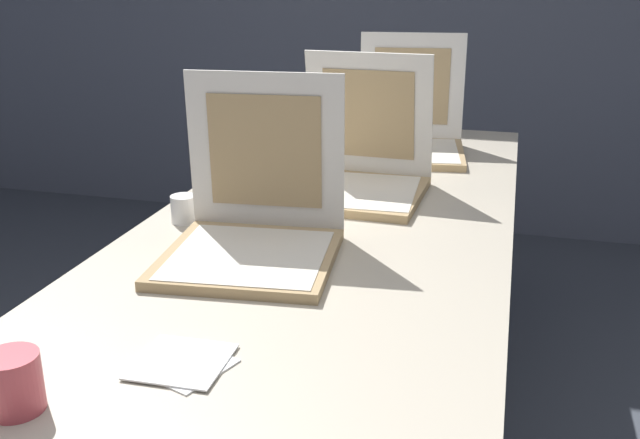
{
  "coord_description": "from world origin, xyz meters",
  "views": [
    {
      "loc": [
        0.41,
        -1.01,
        1.34
      ],
      "look_at": [
        0.02,
        0.45,
        0.8
      ],
      "focal_mm": 40.61,
      "sensor_mm": 36.0,
      "label": 1
    }
  ],
  "objects_px": {
    "pizza_box_back": "(409,137)",
    "napkin_pile": "(184,363)",
    "pizza_box_middle": "(358,174)",
    "cup_printed_front": "(14,383)",
    "table": "(330,237)",
    "pizza_box_front": "(253,232)",
    "cup_white_mid": "(221,190)",
    "cup_white_near_center": "(184,209)"
  },
  "relations": [
    {
      "from": "table",
      "to": "pizza_box_back",
      "type": "xyz_separation_m",
      "value": [
        0.09,
        0.71,
        0.1
      ]
    },
    {
      "from": "table",
      "to": "cup_white_mid",
      "type": "xyz_separation_m",
      "value": [
        -0.31,
        0.06,
        0.08
      ]
    },
    {
      "from": "cup_printed_front",
      "to": "napkin_pile",
      "type": "height_order",
      "value": "cup_printed_front"
    },
    {
      "from": "pizza_box_back",
      "to": "napkin_pile",
      "type": "relative_size",
      "value": 2.64
    },
    {
      "from": "pizza_box_back",
      "to": "cup_white_near_center",
      "type": "bearing_deg",
      "value": -124.81
    },
    {
      "from": "napkin_pile",
      "to": "cup_printed_front",
      "type": "bearing_deg",
      "value": -135.54
    },
    {
      "from": "cup_printed_front",
      "to": "pizza_box_front",
      "type": "bearing_deg",
      "value": 78.53
    },
    {
      "from": "pizza_box_middle",
      "to": "cup_white_mid",
      "type": "xyz_separation_m",
      "value": [
        -0.33,
        -0.17,
        -0.02
      ]
    },
    {
      "from": "pizza_box_middle",
      "to": "napkin_pile",
      "type": "distance_m",
      "value": 0.96
    },
    {
      "from": "pizza_box_back",
      "to": "napkin_pile",
      "type": "distance_m",
      "value": 1.45
    },
    {
      "from": "pizza_box_back",
      "to": "cup_white_near_center",
      "type": "relative_size",
      "value": 6.31
    },
    {
      "from": "pizza_box_front",
      "to": "pizza_box_middle",
      "type": "distance_m",
      "value": 0.51
    },
    {
      "from": "pizza_box_back",
      "to": "cup_printed_front",
      "type": "bearing_deg",
      "value": -108.53
    },
    {
      "from": "table",
      "to": "napkin_pile",
      "type": "xyz_separation_m",
      "value": [
        -0.05,
        -0.72,
        0.05
      ]
    },
    {
      "from": "pizza_box_front",
      "to": "cup_white_mid",
      "type": "bearing_deg",
      "value": 116.98
    },
    {
      "from": "pizza_box_front",
      "to": "napkin_pile",
      "type": "xyz_separation_m",
      "value": [
        0.05,
        -0.45,
        -0.05
      ]
    },
    {
      "from": "napkin_pile",
      "to": "cup_white_mid",
      "type": "bearing_deg",
      "value": 108.37
    },
    {
      "from": "cup_white_near_center",
      "to": "cup_printed_front",
      "type": "bearing_deg",
      "value": -82.0
    },
    {
      "from": "cup_white_mid",
      "to": "cup_printed_front",
      "type": "distance_m",
      "value": 0.96
    },
    {
      "from": "table",
      "to": "pizza_box_back",
      "type": "height_order",
      "value": "pizza_box_back"
    },
    {
      "from": "pizza_box_back",
      "to": "cup_white_mid",
      "type": "distance_m",
      "value": 0.77
    },
    {
      "from": "pizza_box_middle",
      "to": "cup_white_mid",
      "type": "relative_size",
      "value": 5.53
    },
    {
      "from": "pizza_box_middle",
      "to": "napkin_pile",
      "type": "height_order",
      "value": "pizza_box_middle"
    },
    {
      "from": "pizza_box_front",
      "to": "cup_white_near_center",
      "type": "height_order",
      "value": "pizza_box_front"
    },
    {
      "from": "pizza_box_front",
      "to": "napkin_pile",
      "type": "relative_size",
      "value": 2.44
    },
    {
      "from": "cup_printed_front",
      "to": "pizza_box_middle",
      "type": "bearing_deg",
      "value": 77.51
    },
    {
      "from": "pizza_box_middle",
      "to": "cup_white_near_center",
      "type": "distance_m",
      "value": 0.49
    },
    {
      "from": "pizza_box_front",
      "to": "cup_printed_front",
      "type": "height_order",
      "value": "pizza_box_front"
    },
    {
      "from": "pizza_box_front",
      "to": "pizza_box_middle",
      "type": "xyz_separation_m",
      "value": [
        0.12,
        0.5,
        -0.0
      ]
    },
    {
      "from": "napkin_pile",
      "to": "cup_white_near_center",
      "type": "bearing_deg",
      "value": 114.94
    },
    {
      "from": "table",
      "to": "cup_printed_front",
      "type": "height_order",
      "value": "cup_printed_front"
    },
    {
      "from": "pizza_box_back",
      "to": "napkin_pile",
      "type": "height_order",
      "value": "pizza_box_back"
    },
    {
      "from": "table",
      "to": "cup_printed_front",
      "type": "bearing_deg",
      "value": -104.31
    },
    {
      "from": "pizza_box_back",
      "to": "cup_white_mid",
      "type": "bearing_deg",
      "value": -129.12
    },
    {
      "from": "pizza_box_back",
      "to": "cup_printed_front",
      "type": "distance_m",
      "value": 1.64
    },
    {
      "from": "table",
      "to": "cup_white_mid",
      "type": "distance_m",
      "value": 0.33
    },
    {
      "from": "pizza_box_middle",
      "to": "cup_printed_front",
      "type": "height_order",
      "value": "pizza_box_middle"
    },
    {
      "from": "pizza_box_middle",
      "to": "pizza_box_back",
      "type": "distance_m",
      "value": 0.49
    },
    {
      "from": "table",
      "to": "pizza_box_front",
      "type": "xyz_separation_m",
      "value": [
        -0.1,
        -0.27,
        0.1
      ]
    },
    {
      "from": "cup_white_mid",
      "to": "napkin_pile",
      "type": "height_order",
      "value": "cup_white_mid"
    },
    {
      "from": "table",
      "to": "napkin_pile",
      "type": "bearing_deg",
      "value": -94.2
    },
    {
      "from": "pizza_box_middle",
      "to": "pizza_box_back",
      "type": "xyz_separation_m",
      "value": [
        0.07,
        0.49,
        0.0
      ]
    }
  ]
}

